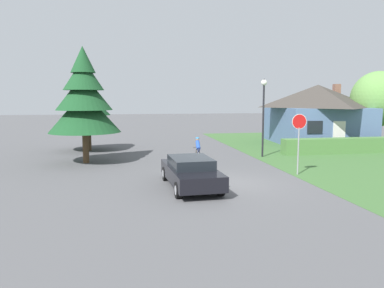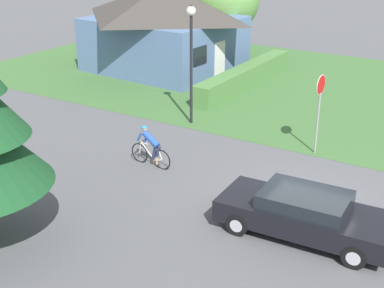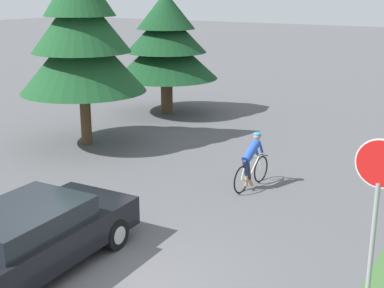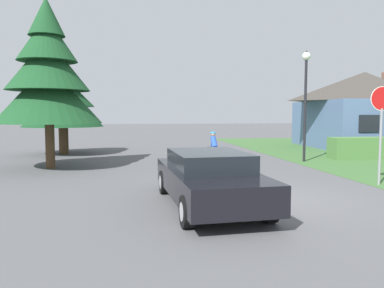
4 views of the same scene
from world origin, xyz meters
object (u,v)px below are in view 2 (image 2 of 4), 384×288
(cottage_house, at_px, (164,26))
(cyclist, at_px, (151,147))
(street_lamp, at_px, (191,42))
(sedan_left_lane, at_px, (304,214))
(stop_sign, at_px, (320,99))

(cottage_house, relative_size, cyclist, 4.97)
(street_lamp, bearing_deg, cyclist, -166.08)
(cottage_house, xyz_separation_m, sedan_left_lane, (-12.59, -13.10, -1.78))
(street_lamp, bearing_deg, sedan_left_lane, -129.14)
(sedan_left_lane, distance_m, cyclist, 6.18)
(cottage_house, bearing_deg, cyclist, -143.37)
(street_lamp, bearing_deg, cottage_house, 41.43)
(cyclist, relative_size, street_lamp, 0.35)
(sedan_left_lane, relative_size, stop_sign, 1.58)
(cottage_house, relative_size, sedan_left_lane, 1.85)
(cottage_house, height_order, stop_sign, cottage_house)
(sedan_left_lane, height_order, stop_sign, stop_sign)
(sedan_left_lane, distance_m, street_lamp, 9.50)
(sedan_left_lane, height_order, street_lamp, street_lamp)
(cyclist, bearing_deg, stop_sign, -133.60)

